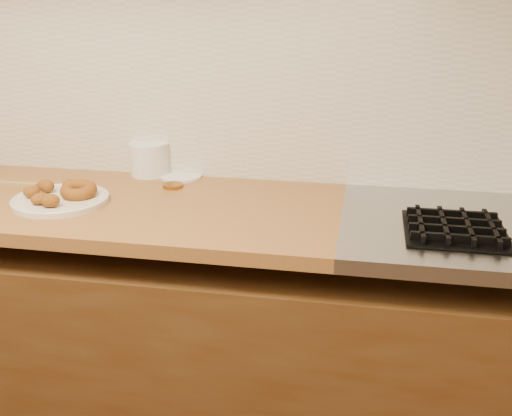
% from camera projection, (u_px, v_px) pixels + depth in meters
% --- Properties ---
extents(wall_back, '(4.00, 0.02, 2.70)m').
position_uv_depth(wall_back, '(197.00, 40.00, 1.92)').
color(wall_back, '#B4A38D').
rests_on(wall_back, ground).
extents(base_cabinet, '(3.60, 0.60, 0.77)m').
position_uv_depth(base_cabinet, '(180.00, 351.00, 1.96)').
color(base_cabinet, '#50361B').
rests_on(base_cabinet, floor).
extents(backsplash, '(3.60, 0.02, 0.60)m').
position_uv_depth(backsplash, '(197.00, 88.00, 1.96)').
color(backsplash, beige).
rests_on(backsplash, wall_back).
extents(donut_plate, '(0.28, 0.28, 0.02)m').
position_uv_depth(donut_plate, '(61.00, 200.00, 1.79)').
color(donut_plate, beige).
rests_on(donut_plate, butcher_block).
extents(ring_donut, '(0.14, 0.15, 0.05)m').
position_uv_depth(ring_donut, '(78.00, 190.00, 1.79)').
color(ring_donut, brown).
rests_on(ring_donut, donut_plate).
extents(fried_dough_chunks, '(0.16, 0.21, 0.04)m').
position_uv_depth(fried_dough_chunks, '(47.00, 192.00, 1.78)').
color(fried_dough_chunks, brown).
rests_on(fried_dough_chunks, donut_plate).
extents(plastic_tub, '(0.15, 0.15, 0.11)m').
position_uv_depth(plastic_tub, '(150.00, 159.00, 2.05)').
color(plastic_tub, silver).
rests_on(plastic_tub, butcher_block).
extents(tub_lid, '(0.14, 0.14, 0.01)m').
position_uv_depth(tub_lid, '(181.00, 176.00, 2.03)').
color(tub_lid, silver).
rests_on(tub_lid, butcher_block).
extents(brass_jar_lid, '(0.09, 0.09, 0.01)m').
position_uv_depth(brass_jar_lid, '(173.00, 186.00, 1.93)').
color(brass_jar_lid, '#9F631E').
rests_on(brass_jar_lid, butcher_block).
extents(wooden_utensil, '(0.17, 0.02, 0.01)m').
position_uv_depth(wooden_utensil, '(14.00, 184.00, 1.95)').
color(wooden_utensil, '#9A7F4A').
rests_on(wooden_utensil, butcher_block).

